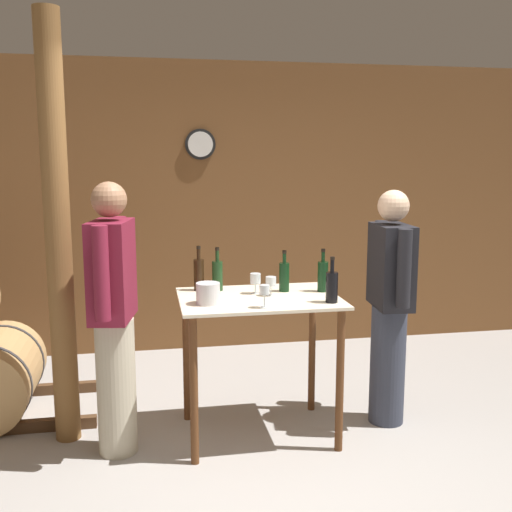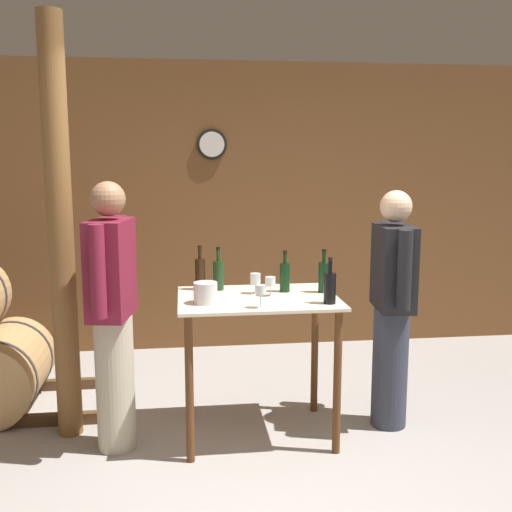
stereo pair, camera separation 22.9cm
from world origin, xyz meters
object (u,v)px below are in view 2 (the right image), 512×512
Objects in this scene: wine_bottle_center at (285,276)px; person_visitor_with_scarf at (392,305)px; wine_bottle_far_right at (324,276)px; person_host at (112,311)px; wine_glass_near_left at (261,291)px; wine_glass_near_center at (255,279)px; wine_glass_near_right at (270,282)px; wine_bottle_left at (218,274)px; wine_bottle_right at (330,287)px; wooden_post at (61,233)px; ice_bucket at (206,293)px; wine_bottle_far_left at (200,273)px.

wine_bottle_center is 0.17× the size of person_visitor_with_scarf.
wine_bottle_far_right is 1.38m from person_host.
wine_glass_near_center is (0.02, 0.38, -0.01)m from wine_glass_near_left.
wine_glass_near_right is 0.08× the size of person_visitor_with_scarf.
wine_bottle_center is 0.47m from wine_glass_near_left.
wine_bottle_center is at bearing 44.57° from wine_glass_near_right.
wine_bottle_far_right is (0.69, -0.16, 0.00)m from wine_bottle_left.
wine_bottle_right is at bearing 7.47° from wine_glass_near_left.
wine_glass_near_left is 1.11× the size of wine_glass_near_right.
wine_bottle_left reaches higher than wine_bottle_center.
wooden_post reaches higher than wine_bottle_far_right.
wine_glass_near_left is at bearing -161.28° from person_visitor_with_scarf.
person_visitor_with_scarf reaches higher than ice_bucket.
wine_bottle_right is at bearing -58.68° from wine_bottle_center.
person_host is at bearing -36.94° from wooden_post.
wine_bottle_far_right reaches higher than wine_glass_near_right.
wine_glass_near_center is at bearing 33.71° from ice_bucket.
wooden_post is at bearing -174.16° from wine_bottle_far_left.
wooden_post is 1.05m from wine_bottle_left.
wine_glass_near_right is (0.10, 0.30, -0.01)m from wine_glass_near_left.
wine_bottle_center is at bearing -14.08° from wine_bottle_left.
person_visitor_with_scarf is (1.27, -0.23, -0.20)m from wine_bottle_far_left.
person_host reaches higher than wine_bottle_far_left.
ice_bucket is (-0.42, -0.15, -0.03)m from wine_glass_near_right.
person_host is (-0.67, -0.31, -0.16)m from wine_bottle_left.
wooden_post is at bearing 178.23° from wine_bottle_center.
wine_glass_near_right is 0.07× the size of person_host.
wine_bottle_right is at bearing -96.42° from wine_bottle_far_right.
wooden_post is at bearing 143.06° from person_host.
person_visitor_with_scarf is (0.46, -0.05, -0.20)m from wine_bottle_far_right.
wooden_post is at bearing 173.21° from wine_glass_near_right.
wine_bottle_far_left is 1.10× the size of wine_bottle_center.
person_visitor_with_scarf reaches higher than wine_bottle_right.
wine_glass_near_left is at bearing -67.37° from wine_bottle_left.
wooden_post is 9.36× the size of wine_bottle_far_right.
ice_bucket is (0.90, -0.30, -0.35)m from wooden_post.
ice_bucket is at bearing -146.29° from wine_glass_near_center.
wooden_post is 2.21m from person_visitor_with_scarf.
wine_bottle_left is 1.02× the size of wine_bottle_right.
wine_bottle_left is at bearing 3.69° from wooden_post.
wine_bottle_left reaches higher than wine_bottle_far_right.
wine_glass_near_center is 0.08× the size of person_visitor_with_scarf.
wine_glass_near_center is 0.93m from person_host.
wine_glass_near_right is (-0.11, -0.11, -0.02)m from wine_bottle_center.
wine_bottle_left reaches higher than wine_glass_near_center.
wine_glass_near_center is 0.94m from person_visitor_with_scarf.
person_visitor_with_scarf is (2.15, -0.14, -0.50)m from wooden_post.
ice_bucket is (-0.34, -0.22, -0.03)m from wine_glass_near_center.
wine_glass_near_right is at bearing -179.00° from person_visitor_with_scarf.
wine_glass_near_right is (-0.33, 0.24, -0.01)m from wine_bottle_right.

